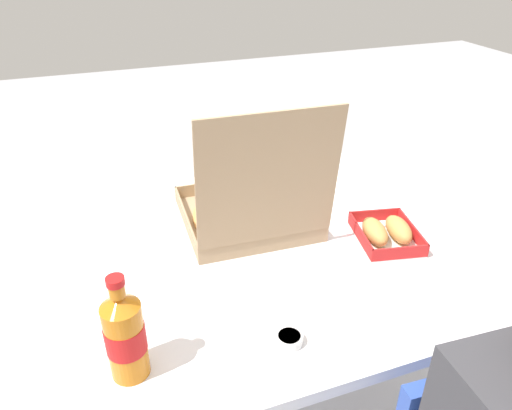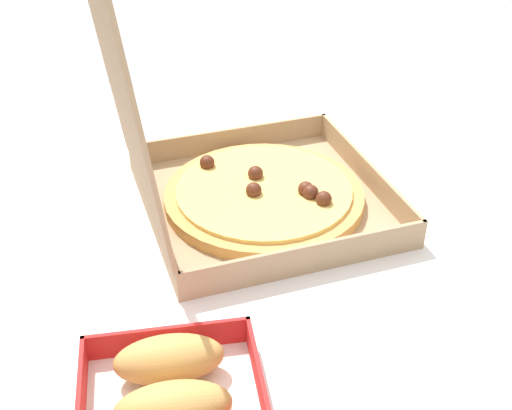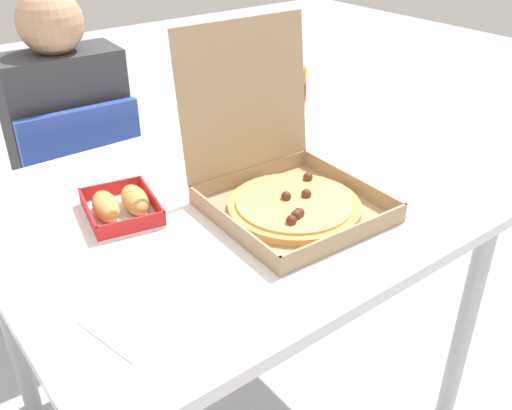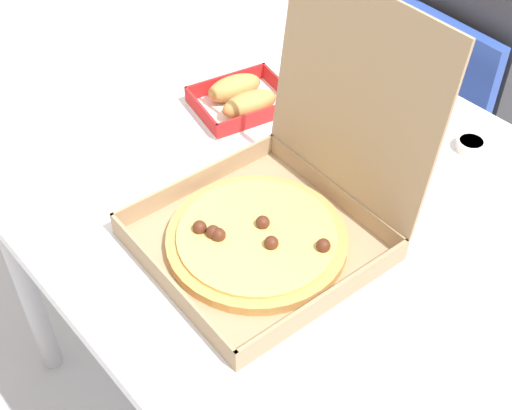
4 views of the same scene
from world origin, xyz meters
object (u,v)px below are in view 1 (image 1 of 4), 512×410
at_px(pizza_box_open, 250,209).
at_px(bread_side_box, 387,232).
at_px(cola_bottle, 125,335).
at_px(paper_menu, 356,181).
at_px(dipping_sauce_cup, 289,339).

xyz_separation_m(pizza_box_open, bread_side_box, (-0.32, 0.19, -0.03)).
distance_m(cola_bottle, paper_menu, 0.98).
distance_m(bread_side_box, dipping_sauce_cup, 0.46).
distance_m(pizza_box_open, bread_side_box, 0.37).
bearing_deg(cola_bottle, dipping_sauce_cup, 173.52).
height_order(paper_menu, dipping_sauce_cup, dipping_sauce_cup).
distance_m(bread_side_box, paper_menu, 0.35).
bearing_deg(dipping_sauce_cup, pizza_box_open, -99.26).
bearing_deg(paper_menu, bread_side_box, 60.58).
bearing_deg(cola_bottle, pizza_box_open, -132.97).
bearing_deg(pizza_box_open, dipping_sauce_cup, 80.74).
distance_m(pizza_box_open, cola_bottle, 0.56).
bearing_deg(pizza_box_open, paper_menu, -161.70).
height_order(bread_side_box, dipping_sauce_cup, bread_side_box).
bearing_deg(paper_menu, dipping_sauce_cup, 37.62).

